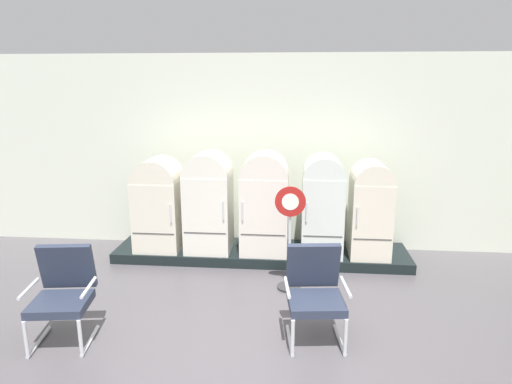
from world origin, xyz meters
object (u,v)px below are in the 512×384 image
at_px(armchair_left, 63,290).
at_px(refrigerator_1, 208,199).
at_px(refrigerator_0, 159,202).
at_px(sign_stand, 290,244).
at_px(refrigerator_3, 323,202).
at_px(refrigerator_4, 370,206).
at_px(refrigerator_2, 265,201).
at_px(armchair_right, 315,289).

bearing_deg(armchair_left, refrigerator_1, 64.80).
distance_m(refrigerator_0, sign_stand, 2.29).
height_order(refrigerator_3, sign_stand, refrigerator_3).
height_order(refrigerator_1, refrigerator_4, refrigerator_1).
relative_size(refrigerator_3, sign_stand, 1.07).
bearing_deg(sign_stand, refrigerator_0, 155.01).
bearing_deg(sign_stand, refrigerator_2, 113.19).
bearing_deg(sign_stand, armchair_right, -75.70).
xyz_separation_m(refrigerator_0, refrigerator_2, (1.66, -0.02, 0.06)).
height_order(refrigerator_0, armchair_left, refrigerator_0).
relative_size(refrigerator_3, armchair_left, 1.48).
height_order(refrigerator_1, refrigerator_3, refrigerator_1).
bearing_deg(armchair_left, refrigerator_2, 49.94).
xyz_separation_m(refrigerator_1, refrigerator_3, (1.74, 0.01, -0.01)).
bearing_deg(armchair_left, refrigerator_4, 33.83).
distance_m(refrigerator_1, armchair_left, 2.66).
relative_size(refrigerator_2, sign_stand, 1.09).
relative_size(refrigerator_0, refrigerator_3, 0.95).
bearing_deg(refrigerator_3, refrigerator_0, -179.80).
bearing_deg(refrigerator_3, refrigerator_4, 0.14).
xyz_separation_m(refrigerator_4, armchair_left, (-3.57, -2.40, -0.35)).
bearing_deg(armchair_left, armchair_right, 5.76).
relative_size(refrigerator_2, armchair_left, 1.51).
xyz_separation_m(refrigerator_0, refrigerator_4, (3.25, 0.01, 0.01)).
bearing_deg(refrigerator_0, armchair_right, -41.90).
distance_m(refrigerator_0, refrigerator_3, 2.54).
distance_m(refrigerator_3, armchair_left, 3.75).
relative_size(armchair_left, armchair_right, 1.00).
bearing_deg(refrigerator_0, sign_stand, -24.99).
height_order(refrigerator_2, refrigerator_3, refrigerator_2).
relative_size(refrigerator_1, refrigerator_3, 1.02).
relative_size(refrigerator_3, armchair_right, 1.48).
relative_size(refrigerator_2, refrigerator_4, 1.08).
height_order(refrigerator_1, armchair_right, refrigerator_1).
distance_m(refrigerator_2, armchair_right, 2.24).
bearing_deg(refrigerator_1, armchair_right, -53.45).
distance_m(refrigerator_0, armchair_right, 3.18).
relative_size(refrigerator_0, armchair_left, 1.40).
xyz_separation_m(refrigerator_0, sign_stand, (2.06, -0.96, -0.26)).
distance_m(refrigerator_0, refrigerator_2, 1.66).
bearing_deg(sign_stand, refrigerator_3, 64.03).
bearing_deg(refrigerator_2, refrigerator_3, 1.90).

